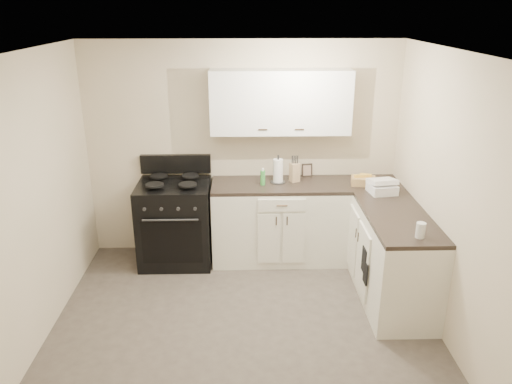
{
  "coord_description": "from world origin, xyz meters",
  "views": [
    {
      "loc": [
        0.01,
        -3.82,
        2.84
      ],
      "look_at": [
        0.13,
        0.85,
        1.09
      ],
      "focal_mm": 35.0,
      "sensor_mm": 36.0,
      "label": 1
    }
  ],
  "objects_px": {
    "paper_towel": "(278,171)",
    "knife_block": "(295,172)",
    "stove": "(176,224)",
    "wicker_basket": "(363,181)",
    "countertop_grill": "(382,188)"
  },
  "relations": [
    {
      "from": "wicker_basket",
      "to": "countertop_grill",
      "type": "xyz_separation_m",
      "value": [
        0.14,
        -0.26,
        0.01
      ]
    },
    {
      "from": "paper_towel",
      "to": "wicker_basket",
      "type": "bearing_deg",
      "value": -6.31
    },
    {
      "from": "stove",
      "to": "countertop_grill",
      "type": "distance_m",
      "value": 2.36
    },
    {
      "from": "countertop_grill",
      "to": "wicker_basket",
      "type": "bearing_deg",
      "value": 109.55
    },
    {
      "from": "stove",
      "to": "paper_towel",
      "type": "relative_size",
      "value": 3.62
    },
    {
      "from": "stove",
      "to": "wicker_basket",
      "type": "height_order",
      "value": "wicker_basket"
    },
    {
      "from": "stove",
      "to": "wicker_basket",
      "type": "bearing_deg",
      "value": -0.95
    },
    {
      "from": "stove",
      "to": "countertop_grill",
      "type": "relative_size",
      "value": 3.63
    },
    {
      "from": "wicker_basket",
      "to": "paper_towel",
      "type": "bearing_deg",
      "value": 173.69
    },
    {
      "from": "stove",
      "to": "paper_towel",
      "type": "xyz_separation_m",
      "value": [
        1.18,
        0.07,
        0.62
      ]
    },
    {
      "from": "stove",
      "to": "wicker_basket",
      "type": "distance_m",
      "value": 2.2
    },
    {
      "from": "paper_towel",
      "to": "knife_block",
      "type": "bearing_deg",
      "value": 8.8
    },
    {
      "from": "countertop_grill",
      "to": "knife_block",
      "type": "bearing_deg",
      "value": 147.55
    },
    {
      "from": "knife_block",
      "to": "stove",
      "type": "bearing_deg",
      "value": 159.87
    },
    {
      "from": "paper_towel",
      "to": "wicker_basket",
      "type": "height_order",
      "value": "paper_towel"
    }
  ]
}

